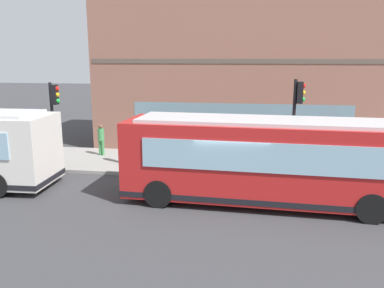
# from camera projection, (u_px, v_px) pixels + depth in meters

# --- Properties ---
(ground) EXTENTS (120.00, 120.00, 0.00)m
(ground) POSITION_uv_depth(u_px,v_px,m) (232.00, 202.00, 14.58)
(ground) COLOR #38383A
(sidewalk_curb) EXTENTS (4.41, 40.00, 0.15)m
(sidewalk_curb) POSITION_uv_depth(u_px,v_px,m) (237.00, 165.00, 19.20)
(sidewalk_curb) COLOR gray
(sidewalk_curb) RESTS_ON ground
(building_corner) EXTENTS (6.92, 16.28, 9.00)m
(building_corner) POSITION_uv_depth(u_px,v_px,m) (243.00, 68.00, 23.69)
(building_corner) COLOR #8C5B4C
(building_corner) RESTS_ON ground
(city_bus_nearside) EXTENTS (3.01, 10.15, 3.07)m
(city_bus_nearside) POSITION_uv_depth(u_px,v_px,m) (264.00, 161.00, 14.20)
(city_bus_nearside) COLOR red
(city_bus_nearside) RESTS_ON ground
(traffic_light_near_corner) EXTENTS (0.32, 0.49, 4.13)m
(traffic_light_near_corner) POSITION_uv_depth(u_px,v_px,m) (297.00, 109.00, 16.73)
(traffic_light_near_corner) COLOR black
(traffic_light_near_corner) RESTS_ON sidewalk_curb
(traffic_light_down_block) EXTENTS (0.32, 0.49, 3.89)m
(traffic_light_down_block) POSITION_uv_depth(u_px,v_px,m) (54.00, 108.00, 18.34)
(traffic_light_down_block) COLOR black
(traffic_light_down_block) RESTS_ON sidewalk_curb
(fire_hydrant) EXTENTS (0.35, 0.35, 0.74)m
(fire_hydrant) POSITION_uv_depth(u_px,v_px,m) (208.00, 155.00, 19.32)
(fire_hydrant) COLOR gold
(fire_hydrant) RESTS_ON sidewalk_curb
(pedestrian_by_light_pole) EXTENTS (0.32, 0.32, 1.71)m
(pedestrian_by_light_pole) POSITION_uv_depth(u_px,v_px,m) (121.00, 143.00, 19.17)
(pedestrian_by_light_pole) COLOR #B23338
(pedestrian_by_light_pole) RESTS_ON sidewalk_curb
(pedestrian_near_hydrant) EXTENTS (0.32, 0.32, 1.62)m
(pedestrian_near_hydrant) POSITION_uv_depth(u_px,v_px,m) (178.00, 139.00, 20.25)
(pedestrian_near_hydrant) COLOR gold
(pedestrian_near_hydrant) RESTS_ON sidewalk_curb
(pedestrian_near_building_entrance) EXTENTS (0.32, 0.32, 1.61)m
(pedestrian_near_building_entrance) POSITION_uv_depth(u_px,v_px,m) (101.00, 138.00, 20.70)
(pedestrian_near_building_entrance) COLOR #3F8C4C
(pedestrian_near_building_entrance) RESTS_ON sidewalk_curb
(pedestrian_walking_along_curb) EXTENTS (0.32, 0.32, 1.54)m
(pedestrian_walking_along_curb) POSITION_uv_depth(u_px,v_px,m) (265.00, 142.00, 19.91)
(pedestrian_walking_along_curb) COLOR #99994C
(pedestrian_walking_along_curb) RESTS_ON sidewalk_curb
(newspaper_vending_box) EXTENTS (0.44, 0.43, 0.90)m
(newspaper_vending_box) POSITION_uv_depth(u_px,v_px,m) (155.00, 155.00, 19.01)
(newspaper_vending_box) COLOR #197233
(newspaper_vending_box) RESTS_ON sidewalk_curb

